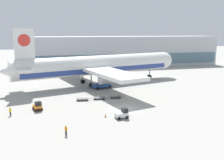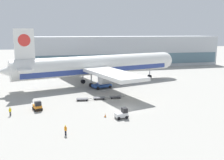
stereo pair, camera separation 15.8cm
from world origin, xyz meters
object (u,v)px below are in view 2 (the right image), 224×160
at_px(baggage_tug_mid, 122,114).
at_px(ground_crew_far, 10,111).
at_px(baggage_dolly_third, 115,97).
at_px(ground_crew_near, 66,129).
at_px(scissor_lift_loader, 102,82).
at_px(baggage_dolly_second, 99,98).
at_px(airplane_main, 97,66).
at_px(baggage_dolly_lead, 82,99).
at_px(baggage_tug_foreground, 37,106).
at_px(traffic_cone_near, 105,115).

bearing_deg(baggage_tug_mid, ground_crew_far, 154.41).
distance_m(baggage_dolly_third, ground_crew_near, 23.99).
distance_m(scissor_lift_loader, baggage_dolly_second, 12.29).
xyz_separation_m(airplane_main, baggage_dolly_lead, (-6.97, -17.66, -5.45)).
xyz_separation_m(baggage_tug_foreground, baggage_dolly_lead, (10.09, 5.15, -0.49)).
bearing_deg(baggage_dolly_third, baggage_tug_foreground, -156.72).
distance_m(airplane_main, baggage_dolly_second, 18.59).
bearing_deg(baggage_tug_foreground, baggage_dolly_second, 93.16).
xyz_separation_m(baggage_dolly_lead, baggage_dolly_third, (8.21, 0.10, 0.00)).
xyz_separation_m(scissor_lift_loader, baggage_dolly_second, (-3.13, -11.80, -1.46)).
distance_m(baggage_dolly_third, traffic_cone_near, 14.09).
xyz_separation_m(airplane_main, baggage_tug_foreground, (-17.06, -22.81, -4.96)).
relative_size(scissor_lift_loader, baggage_dolly_second, 1.54).
bearing_deg(traffic_cone_near, airplane_main, 81.93).
bearing_deg(scissor_lift_loader, traffic_cone_near, -115.30).
bearing_deg(ground_crew_near, baggage_dolly_third, 108.20).
bearing_deg(baggage_tug_mid, traffic_cone_near, 147.00).
bearing_deg(baggage_dolly_second, baggage_dolly_lead, -171.04).
height_order(baggage_tug_foreground, baggage_dolly_second, baggage_tug_foreground).
bearing_deg(ground_crew_far, baggage_dolly_third, 150.93).
bearing_deg(baggage_dolly_third, scissor_lift_loader, 101.93).
xyz_separation_m(scissor_lift_loader, ground_crew_near, (-12.59, -31.61, -0.87)).
bearing_deg(ground_crew_far, airplane_main, -178.33).
height_order(baggage_tug_foreground, baggage_tug_mid, same).
bearing_deg(baggage_dolly_lead, baggage_tug_foreground, -145.68).
xyz_separation_m(baggage_dolly_second, traffic_cone_near, (-1.48, -12.97, -0.01)).
distance_m(baggage_tug_foreground, baggage_dolly_third, 19.05).
bearing_deg(baggage_dolly_second, scissor_lift_loader, 82.42).
relative_size(baggage_tug_foreground, baggage_tug_mid, 1.05).
relative_size(ground_crew_far, traffic_cone_near, 2.23).
relative_size(baggage_dolly_second, ground_crew_near, 2.23).
bearing_deg(baggage_tug_mid, ground_crew_near, -161.04).
relative_size(scissor_lift_loader, baggage_tug_mid, 2.22).
height_order(baggage_dolly_third, ground_crew_far, ground_crew_far).
relative_size(baggage_tug_mid, ground_crew_far, 1.53).
distance_m(baggage_dolly_second, baggage_dolly_third, 4.09).
xyz_separation_m(baggage_tug_mid, ground_crew_near, (-10.95, -5.43, 0.11)).
xyz_separation_m(baggage_dolly_third, ground_crew_near, (-13.55, -19.79, 0.60)).
height_order(baggage_dolly_lead, ground_crew_far, ground_crew_far).
bearing_deg(scissor_lift_loader, ground_crew_near, -126.47).
bearing_deg(baggage_dolly_second, baggage_dolly_third, 6.95).
bearing_deg(airplane_main, baggage_dolly_second, -113.98).
relative_size(baggage_dolly_third, ground_crew_far, 2.21).
relative_size(scissor_lift_loader, baggage_dolly_third, 1.54).
height_order(baggage_tug_foreground, baggage_dolly_third, baggage_tug_foreground).
height_order(baggage_tug_mid, ground_crew_near, baggage_tug_mid).
distance_m(airplane_main, baggage_dolly_third, 18.44).
bearing_deg(baggage_dolly_lead, scissor_lift_loader, 65.96).
distance_m(baggage_tug_foreground, ground_crew_near, 15.31).
bearing_deg(ground_crew_near, ground_crew_far, -178.74).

